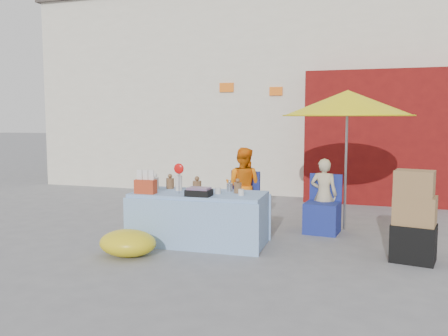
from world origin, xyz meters
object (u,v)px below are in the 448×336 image
(vendor_beige, at_px, (324,195))
(box_stack, at_px, (414,220))
(chair_left, at_px, (241,210))
(vendor_orange, at_px, (243,186))
(market_table, at_px, (199,217))
(chair_right, at_px, (322,215))
(umbrella, at_px, (348,104))

(vendor_beige, bearing_deg, box_stack, 138.95)
(chair_left, relative_size, vendor_beige, 0.78)
(vendor_orange, distance_m, vendor_beige, 1.25)
(market_table, bearing_deg, chair_right, 34.32)
(chair_left, height_order, chair_right, same)
(chair_right, distance_m, box_stack, 1.63)
(market_table, relative_size, box_stack, 1.70)
(vendor_beige, relative_size, box_stack, 1.01)
(chair_left, bearing_deg, vendor_orange, 96.28)
(chair_right, distance_m, vendor_beige, 0.32)
(umbrella, bearing_deg, vendor_beige, -153.43)
(chair_left, height_order, umbrella, umbrella)
(chair_right, distance_m, umbrella, 1.69)
(market_table, distance_m, vendor_beige, 1.98)
(box_stack, bearing_deg, umbrella, 122.06)
(chair_left, bearing_deg, box_stack, -18.98)
(chair_left, relative_size, box_stack, 0.79)
(vendor_beige, bearing_deg, vendor_orange, 5.62)
(vendor_beige, relative_size, umbrella, 0.52)
(umbrella, bearing_deg, chair_right, -136.39)
(chair_right, height_order, box_stack, box_stack)
(vendor_orange, bearing_deg, umbrella, -168.85)
(vendor_orange, bearing_deg, vendor_beige, -174.38)
(vendor_beige, height_order, umbrella, umbrella)
(box_stack, bearing_deg, vendor_orange, 152.85)
(vendor_beige, xyz_separation_m, box_stack, (1.17, -1.24, -0.05))
(umbrella, height_order, box_stack, umbrella)
(chair_left, xyz_separation_m, umbrella, (1.55, 0.28, 1.64))
(market_table, bearing_deg, vendor_beige, 37.49)
(vendor_beige, bearing_deg, chair_right, 96.28)
(chair_left, bearing_deg, umbrella, 16.02)
(vendor_orange, bearing_deg, chair_left, 96.28)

